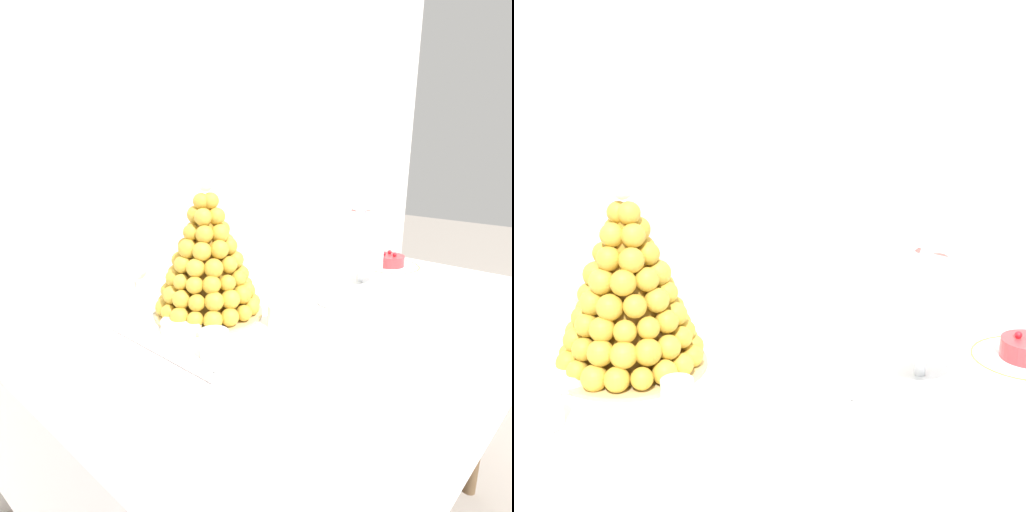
% 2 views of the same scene
% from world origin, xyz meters
% --- Properties ---
extents(backdrop_wall, '(4.80, 0.10, 2.50)m').
position_xyz_m(backdrop_wall, '(0.00, 0.80, 1.25)').
color(backdrop_wall, silver).
rests_on(backdrop_wall, ground_plane).
extents(buffet_table, '(1.33, 0.90, 0.78)m').
position_xyz_m(buffet_table, '(0.00, 0.00, 0.66)').
color(buffet_table, brown).
rests_on(buffet_table, ground_plane).
extents(serving_tray, '(0.54, 0.36, 0.02)m').
position_xyz_m(serving_tray, '(-0.15, 0.04, 0.78)').
color(serving_tray, white).
rests_on(serving_tray, buffet_table).
extents(croquembouche, '(0.27, 0.27, 0.34)m').
position_xyz_m(croquembouche, '(-0.21, 0.11, 0.92)').
color(croquembouche, tan).
rests_on(croquembouche, serving_tray).
extents(dessert_cup_left, '(0.06, 0.06, 0.05)m').
position_xyz_m(dessert_cup_left, '(-0.35, -0.06, 0.81)').
color(dessert_cup_left, silver).
rests_on(dessert_cup_left, serving_tray).
extents(dessert_cup_mid_left, '(0.05, 0.05, 0.05)m').
position_xyz_m(dessert_cup_mid_left, '(-0.15, -0.06, 0.81)').
color(dessert_cup_mid_left, silver).
rests_on(dessert_cup_mid_left, serving_tray).
extents(dessert_cup_centre, '(0.06, 0.06, 0.05)m').
position_xyz_m(dessert_cup_centre, '(0.05, -0.08, 0.81)').
color(dessert_cup_centre, silver).
rests_on(dessert_cup_centre, serving_tray).
extents(creme_brulee_ramekin, '(0.09, 0.09, 0.03)m').
position_xyz_m(creme_brulee_ramekin, '(-0.32, 0.08, 0.80)').
color(creme_brulee_ramekin, white).
rests_on(creme_brulee_ramekin, serving_tray).
extents(macaron_goblet, '(0.13, 0.13, 0.24)m').
position_xyz_m(macaron_goblet, '(0.28, -0.04, 0.91)').
color(macaron_goblet, white).
rests_on(macaron_goblet, buffet_table).
extents(wine_glass, '(0.07, 0.07, 0.15)m').
position_xyz_m(wine_glass, '(-0.30, 0.29, 0.88)').
color(wine_glass, silver).
rests_on(wine_glass, buffet_table).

